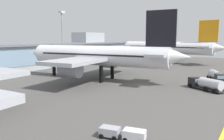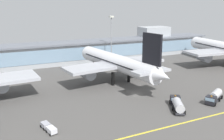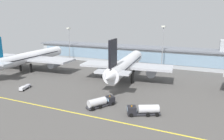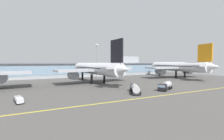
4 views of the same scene
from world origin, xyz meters
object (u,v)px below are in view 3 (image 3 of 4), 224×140
(apron_light_mast_centre, at_px, (69,39))
(apron_light_mast_west, at_px, (163,41))
(airliner_near_right, at_px, (126,65))
(fuel_tanker_truck, at_px, (102,102))
(airliner_near_left, at_px, (30,58))
(service_truck_far, at_px, (25,87))
(baggage_tug_near, at_px, (142,110))

(apron_light_mast_centre, bearing_deg, apron_light_mast_west, -2.67)
(airliner_near_right, relative_size, fuel_tanker_truck, 5.77)
(airliner_near_left, height_order, service_truck_far, airliner_near_left)
(airliner_near_right, bearing_deg, apron_light_mast_centre, 53.09)
(airliner_near_right, height_order, fuel_tanker_truck, airliner_near_right)
(service_truck_far, height_order, apron_light_mast_centre, apron_light_mast_centre)
(airliner_near_right, bearing_deg, service_truck_far, 124.44)
(service_truck_far, bearing_deg, apron_light_mast_centre, -174.81)
(airliner_near_right, bearing_deg, airliner_near_left, 85.68)
(fuel_tanker_truck, xyz_separation_m, baggage_tug_near, (12.82, -0.63, 0.00))
(service_truck_far, xyz_separation_m, apron_light_mast_west, (39.56, 51.00, 13.94))
(apron_light_mast_west, xyz_separation_m, apron_light_mast_centre, (-57.33, 2.67, -1.10))
(baggage_tug_near, xyz_separation_m, apron_light_mast_west, (-6.65, 54.24, 13.23))
(service_truck_far, relative_size, apron_light_mast_centre, 0.28)
(apron_light_mast_west, bearing_deg, apron_light_mast_centre, 177.33)
(airliner_near_left, bearing_deg, apron_light_mast_centre, -9.97)
(baggage_tug_near, distance_m, service_truck_far, 46.33)
(baggage_tug_near, bearing_deg, airliner_near_left, -49.10)
(airliner_near_left, bearing_deg, service_truck_far, -142.96)
(airliner_near_left, relative_size, service_truck_far, 9.80)
(baggage_tug_near, distance_m, apron_light_mast_centre, 86.49)
(fuel_tanker_truck, distance_m, apron_light_mast_west, 55.57)
(apron_light_mast_west, bearing_deg, fuel_tanker_truck, -96.56)
(service_truck_far, height_order, apron_light_mast_west, apron_light_mast_west)
(apron_light_mast_west, relative_size, apron_light_mast_centre, 1.10)
(apron_light_mast_west, distance_m, apron_light_mast_centre, 57.40)
(apron_light_mast_west, bearing_deg, baggage_tug_near, -83.01)
(fuel_tanker_truck, relative_size, apron_light_mast_centre, 0.44)
(fuel_tanker_truck, relative_size, apron_light_mast_west, 0.41)
(airliner_near_right, xyz_separation_m, apron_light_mast_centre, (-47.59, 27.13, 6.65))
(airliner_near_left, relative_size, fuel_tanker_truck, 6.27)
(airliner_near_right, distance_m, baggage_tug_near, 34.43)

